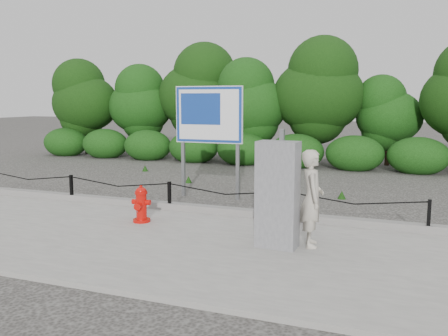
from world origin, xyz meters
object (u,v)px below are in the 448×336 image
utility_cabinet (278,195)px  pedestrian (310,199)px  fire_hydrant (141,205)px  advertising_sign (209,120)px

utility_cabinet → pedestrian: bearing=30.1°
fire_hydrant → pedestrian: bearing=-12.6°
advertising_sign → fire_hydrant: bearing=-95.6°
fire_hydrant → advertising_sign: advertising_sign is taller
fire_hydrant → pedestrian: pedestrian is taller
pedestrian → utility_cabinet: 0.53m
utility_cabinet → advertising_sign: (-2.57, 3.40, 0.98)m
fire_hydrant → advertising_sign: 3.20m
pedestrian → advertising_sign: (-3.04, 3.17, 1.07)m
pedestrian → utility_cabinet: (-0.47, -0.23, 0.08)m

